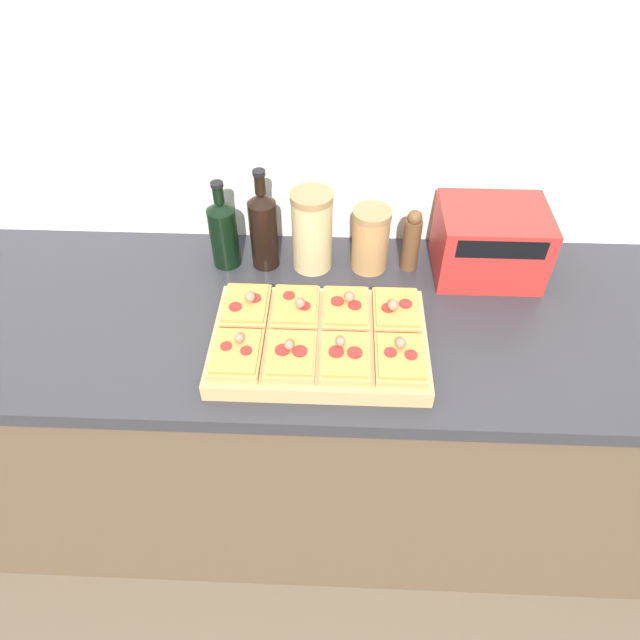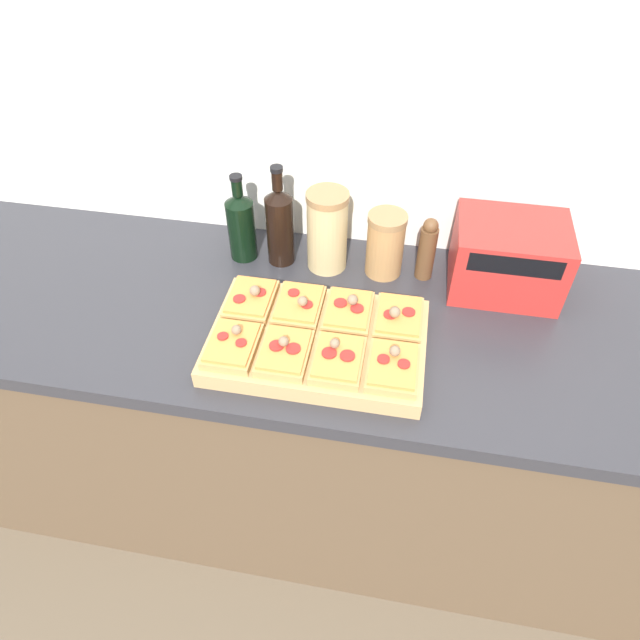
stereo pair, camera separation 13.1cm
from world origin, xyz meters
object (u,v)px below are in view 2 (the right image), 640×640
object	(u,v)px
grain_jar_tall	(327,231)
toaster_oven	(508,257)
wine_bottle	(280,224)
olive_oil_bottle	(241,225)
pepper_mill	(427,249)
grain_jar_short	(385,244)
cutting_board	(318,342)

from	to	relation	value
grain_jar_tall	toaster_oven	bearing A→B (deg)	-0.47
wine_bottle	toaster_oven	size ratio (longest dim) A/B	0.96
olive_oil_bottle	grain_jar_tall	distance (m)	0.23
pepper_mill	toaster_oven	bearing A→B (deg)	-1.07
grain_jar_short	olive_oil_bottle	bearing A→B (deg)	180.00
grain_jar_short	pepper_mill	bearing A→B (deg)	0.00
olive_oil_bottle	toaster_oven	size ratio (longest dim) A/B	0.84
pepper_mill	toaster_oven	world-z (taller)	toaster_oven
pepper_mill	grain_jar_tall	bearing A→B (deg)	180.00
toaster_oven	grain_jar_tall	bearing A→B (deg)	179.53
wine_bottle	grain_jar_tall	xyz separation A→B (m)	(0.13, 0.00, -0.00)
wine_bottle	pepper_mill	distance (m)	0.39
pepper_mill	olive_oil_bottle	bearing A→B (deg)	180.00
cutting_board	grain_jar_tall	xyz separation A→B (m)	(-0.03, 0.31, 0.09)
cutting_board	pepper_mill	world-z (taller)	pepper_mill
grain_jar_short	pepper_mill	size ratio (longest dim) A/B	0.99
grain_jar_tall	pepper_mill	world-z (taller)	grain_jar_tall
grain_jar_tall	toaster_oven	world-z (taller)	grain_jar_tall
cutting_board	pepper_mill	bearing A→B (deg)	53.73
olive_oil_bottle	wine_bottle	bearing A→B (deg)	0.00
cutting_board	grain_jar_tall	size ratio (longest dim) A/B	2.21
wine_bottle	grain_jar_tall	distance (m)	0.13
pepper_mill	cutting_board	bearing A→B (deg)	-126.27
toaster_oven	olive_oil_bottle	bearing A→B (deg)	179.69
grain_jar_short	cutting_board	bearing A→B (deg)	-111.20
pepper_mill	toaster_oven	size ratio (longest dim) A/B	0.61
grain_jar_tall	pepper_mill	bearing A→B (deg)	0.00
wine_bottle	grain_jar_tall	bearing A→B (deg)	0.00
wine_bottle	toaster_oven	world-z (taller)	wine_bottle
grain_jar_tall	grain_jar_short	distance (m)	0.15
grain_jar_tall	cutting_board	bearing A→B (deg)	-84.11
toaster_oven	pepper_mill	bearing A→B (deg)	178.93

